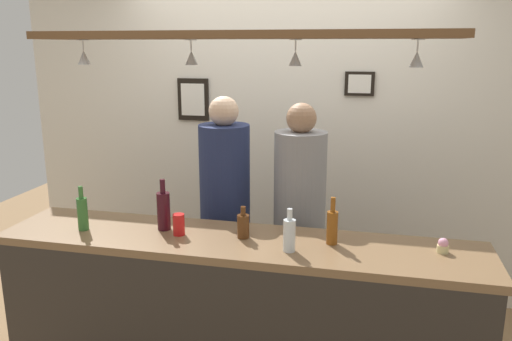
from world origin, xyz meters
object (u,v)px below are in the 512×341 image
(person_left_navy_shirt, at_px, (225,195))
(drink_can, at_px, (179,224))
(cupcake, at_px, (443,246))
(picture_frame_upper_small, at_px, (360,84))
(bottle_beer_brown_stubby, at_px, (243,225))
(bottle_beer_amber_tall, at_px, (332,226))
(bottle_wine_dark_red, at_px, (164,210))
(picture_frame_caricature, at_px, (193,99))
(bottle_soda_clear, at_px, (289,234))
(bottle_beer_green_import, at_px, (82,213))
(person_middle_grey_shirt, at_px, (300,203))

(person_left_navy_shirt, relative_size, drink_can, 13.74)
(cupcake, xyz_separation_m, picture_frame_upper_small, (-0.50, 1.34, 0.72))
(cupcake, distance_m, picture_frame_upper_small, 1.60)
(bottle_beer_brown_stubby, xyz_separation_m, cupcake, (1.05, 0.03, -0.03))
(bottle_beer_amber_tall, bearing_deg, bottle_beer_brown_stubby, -177.46)
(drink_can, bearing_deg, bottle_beer_brown_stubby, 6.54)
(bottle_wine_dark_red, bearing_deg, picture_frame_caricature, 102.41)
(bottle_soda_clear, xyz_separation_m, picture_frame_upper_small, (0.27, 1.50, 0.66))
(bottle_wine_dark_red, distance_m, bottle_beer_green_import, 0.47)
(person_left_navy_shirt, xyz_separation_m, bottle_beer_brown_stubby, (0.29, -0.61, 0.02))
(bottle_beer_green_import, bearing_deg, bottle_wine_dark_red, 13.95)
(bottle_beer_amber_tall, distance_m, picture_frame_upper_small, 1.50)
(picture_frame_caricature, bearing_deg, picture_frame_upper_small, 0.00)
(person_left_navy_shirt, xyz_separation_m, picture_frame_caricature, (-0.49, 0.77, 0.55))
(cupcake, bearing_deg, bottle_beer_amber_tall, -178.98)
(bottle_beer_brown_stubby, relative_size, bottle_soda_clear, 0.78)
(bottle_soda_clear, xyz_separation_m, cupcake, (0.77, 0.16, -0.06))
(person_left_navy_shirt, relative_size, bottle_soda_clear, 7.29)
(person_left_navy_shirt, bearing_deg, bottle_soda_clear, -52.46)
(person_left_navy_shirt, height_order, cupcake, person_left_navy_shirt)
(picture_frame_caricature, bearing_deg, bottle_beer_amber_tall, -46.96)
(drink_can, bearing_deg, picture_frame_caricature, 106.29)
(bottle_beer_green_import, bearing_deg, picture_frame_caricature, 83.97)
(bottle_wine_dark_red, distance_m, drink_can, 0.14)
(bottle_soda_clear, bearing_deg, person_middle_grey_shirt, 94.27)
(bottle_beer_green_import, xyz_separation_m, cupcake, (1.98, 0.12, -0.07))
(bottle_beer_green_import, xyz_separation_m, picture_frame_caricature, (0.15, 1.46, 0.50))
(bottle_wine_dark_red, bearing_deg, bottle_beer_amber_tall, 0.00)
(bottle_soda_clear, distance_m, bottle_beer_amber_tall, 0.26)
(person_middle_grey_shirt, relative_size, bottle_beer_amber_tall, 6.33)
(bottle_soda_clear, distance_m, bottle_beer_green_import, 1.21)
(person_left_navy_shirt, relative_size, picture_frame_upper_small, 7.62)
(person_left_navy_shirt, height_order, person_middle_grey_shirt, person_left_navy_shirt)
(person_middle_grey_shirt, distance_m, drink_can, 0.88)
(bottle_beer_amber_tall, height_order, drink_can, bottle_beer_amber_tall)
(bottle_wine_dark_red, height_order, cupcake, bottle_wine_dark_red)
(bottle_beer_brown_stubby, distance_m, drink_can, 0.37)
(bottle_beer_amber_tall, xyz_separation_m, picture_frame_upper_small, (0.06, 1.35, 0.66))
(drink_can, bearing_deg, cupcake, 2.96)
(person_left_navy_shirt, distance_m, bottle_beer_brown_stubby, 0.67)
(person_left_navy_shirt, distance_m, bottle_wine_dark_red, 0.62)
(cupcake, bearing_deg, bottle_beer_green_import, -176.47)
(bottle_beer_green_import, relative_size, drink_can, 2.13)
(bottle_beer_brown_stubby, height_order, bottle_soda_clear, bottle_soda_clear)
(picture_frame_upper_small, bearing_deg, bottle_beer_brown_stubby, -111.81)
(person_middle_grey_shirt, distance_m, bottle_soda_clear, 0.74)
(bottle_soda_clear, xyz_separation_m, picture_frame_caricature, (-1.06, 1.50, 0.52))
(bottle_beer_green_import, distance_m, picture_frame_upper_small, 2.18)
(bottle_beer_brown_stubby, xyz_separation_m, bottle_wine_dark_red, (-0.48, 0.02, 0.05))
(picture_frame_caricature, bearing_deg, bottle_beer_brown_stubby, -60.52)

